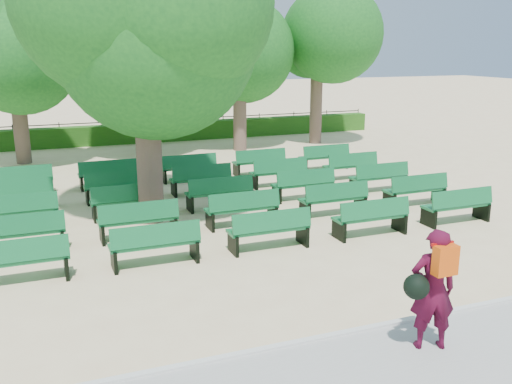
% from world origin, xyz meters
% --- Properties ---
extents(ground, '(120.00, 120.00, 0.00)m').
position_xyz_m(ground, '(0.00, 0.00, 0.00)').
color(ground, beige).
extents(paving, '(30.00, 2.20, 0.06)m').
position_xyz_m(paving, '(0.00, -7.40, 0.03)').
color(paving, '#A9A8A4').
rests_on(paving, ground).
extents(curb, '(30.00, 0.12, 0.10)m').
position_xyz_m(curb, '(0.00, -6.25, 0.05)').
color(curb, silver).
rests_on(curb, ground).
extents(hedge, '(26.00, 0.70, 0.90)m').
position_xyz_m(hedge, '(0.00, 14.00, 0.45)').
color(hedge, '#275D18').
rests_on(hedge, ground).
extents(fence, '(26.00, 0.10, 1.02)m').
position_xyz_m(fence, '(0.00, 14.40, 0.00)').
color(fence, black).
rests_on(fence, ground).
extents(tree_line, '(21.80, 6.80, 7.04)m').
position_xyz_m(tree_line, '(0.00, 10.00, 0.00)').
color(tree_line, '#1B651F').
rests_on(tree_line, ground).
extents(bench_array, '(1.94, 0.74, 1.19)m').
position_xyz_m(bench_array, '(-0.65, 1.66, 0.10)').
color(bench_array, '#116534').
rests_on(bench_array, ground).
extents(tree_among, '(5.52, 5.52, 7.67)m').
position_xyz_m(tree_among, '(-1.38, 1.16, 5.15)').
color(tree_among, brown).
rests_on(tree_among, ground).
extents(person, '(0.94, 0.64, 1.89)m').
position_xyz_m(person, '(1.19, -7.09, 1.04)').
color(person, '#440921').
rests_on(person, ground).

